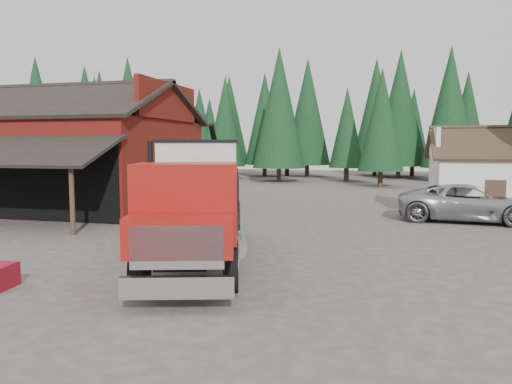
# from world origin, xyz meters

# --- Properties ---
(ground) EXTENTS (120.00, 120.00, 0.00)m
(ground) POSITION_xyz_m (0.00, 0.00, 0.00)
(ground) COLOR #4A403A
(ground) RESTS_ON ground
(red_barn) EXTENTS (12.80, 13.63, 7.18)m
(red_barn) POSITION_xyz_m (-11.00, 9.90, 2.69)
(red_barn) COLOR maroon
(red_barn) RESTS_ON ground
(conifer_backdrop) EXTENTS (76.00, 16.00, 16.00)m
(conifer_backdrop) POSITION_xyz_m (0.00, 42.00, 0.00)
(conifer_backdrop) COLOR black
(conifer_backdrop) RESTS_ON ground
(near_pine_a) EXTENTS (4.40, 4.40, 11.40)m
(near_pine_a) POSITION_xyz_m (-22.00, 28.00, 6.39)
(near_pine_a) COLOR #382619
(near_pine_a) RESTS_ON ground
(near_pine_b) EXTENTS (3.96, 3.96, 10.40)m
(near_pine_b) POSITION_xyz_m (6.00, 30.00, 5.89)
(near_pine_b) COLOR #382619
(near_pine_b) RESTS_ON ground
(near_pine_d) EXTENTS (5.28, 5.28, 13.40)m
(near_pine_d) POSITION_xyz_m (-4.00, 34.00, 7.39)
(near_pine_d) COLOR #382619
(near_pine_d) RESTS_ON ground
(feed_truck) EXTENTS (5.22, 9.97, 4.35)m
(feed_truck) POSITION_xyz_m (0.98, -1.05, 2.04)
(feed_truck) COLOR black
(feed_truck) RESTS_ON ground
(silver_car) EXTENTS (6.72, 3.66, 1.79)m
(silver_car) POSITION_xyz_m (10.39, 10.00, 0.89)
(silver_car) COLOR #9C9DA3
(silver_car) RESTS_ON ground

